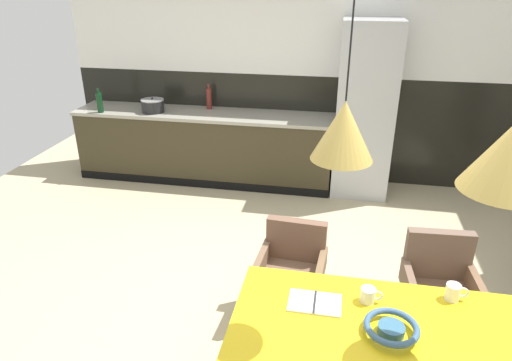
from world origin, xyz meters
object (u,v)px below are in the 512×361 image
mug_wide_latte (453,292)px  refrigerator_column (365,111)px  dining_table (392,337)px  bottle_spice_small (100,102)px  armchair_facing_counter (439,278)px  bottle_vinegar_dark (209,98)px  pendant_lamp_over_table_far (512,155)px  armchair_by_stool (293,260)px  cooking_pot (153,106)px  mug_short_terracotta (368,295)px  fruit_bowl (391,328)px  open_book (315,303)px  pendant_lamp_over_table_near (343,131)px

mug_wide_latte → refrigerator_column: bearing=98.4°
dining_table → bottle_spice_small: size_ratio=5.83×
armchair_facing_counter → bottle_vinegar_dark: bottle_vinegar_dark is taller
armchair_facing_counter → pendant_lamp_over_table_far: (-0.06, -0.87, 1.25)m
armchair_by_stool → cooking_pot: 3.10m
armchair_facing_counter → mug_short_terracotta: mug_short_terracotta is taller
dining_table → bottle_spice_small: bearing=137.0°
fruit_bowl → armchair_facing_counter: bearing=64.1°
open_book → mug_wide_latte: 0.80m
pendant_lamp_over_table_near → bottle_spice_small: bearing=134.0°
cooking_pot → open_book: bearing=-54.0°
armchair_by_stool → mug_wide_latte: 1.18m
armchair_by_stool → pendant_lamp_over_table_near: pendant_lamp_over_table_near is taller
refrigerator_column → cooking_pot: size_ratio=7.19×
fruit_bowl → pendant_lamp_over_table_near: pendant_lamp_over_table_near is taller
bottle_vinegar_dark → refrigerator_column: bearing=-5.4°
mug_short_terracotta → bottle_vinegar_dark: 3.77m
fruit_bowl → refrigerator_column: bearing=91.2°
armchair_by_stool → open_book: bearing=108.9°
refrigerator_column → fruit_bowl: bearing=-88.8°
cooking_pot → pendant_lamp_over_table_near: pendant_lamp_over_table_near is taller
fruit_bowl → dining_table: bearing=57.0°
pendant_lamp_over_table_far → mug_short_terracotta: bearing=152.3°
armchair_facing_counter → fruit_bowl: size_ratio=2.85×
armchair_by_stool → cooking_pot: cooking_pot is taller
fruit_bowl → cooking_pot: (-2.64, 3.23, 0.19)m
refrigerator_column → fruit_bowl: size_ratio=7.01×
refrigerator_column → open_book: 3.18m
refrigerator_column → armchair_by_stool: size_ratio=2.64×
armchair_by_stool → open_book: armchair_by_stool is taller
armchair_by_stool → fruit_bowl: bearing=127.2°
cooking_pot → mug_wide_latte: bearing=-43.7°
armchair_facing_counter → cooking_pot: (-3.06, 2.36, 0.45)m
armchair_facing_counter → bottle_vinegar_dark: size_ratio=2.61×
armchair_facing_counter → mug_short_terracotta: size_ratio=6.42×
armchair_facing_counter → bottle_spice_small: size_ratio=2.77×
bottle_spice_small → fruit_bowl: bearing=-43.4°
mug_short_terracotta → dining_table: bearing=-59.4°
mug_short_terracotta → mug_wide_latte: bearing=13.0°
open_book → pendant_lamp_over_table_far: bearing=-12.5°
pendant_lamp_over_table_near → dining_table: bearing=-2.1°
pendant_lamp_over_table_near → pendant_lamp_over_table_far: 0.69m
bottle_vinegar_dark → pendant_lamp_over_table_far: pendant_lamp_over_table_far is taller
refrigerator_column → pendant_lamp_over_table_near: 3.39m
dining_table → open_book: open_book is taller
fruit_bowl → bottle_spice_small: 4.50m
fruit_bowl → pendant_lamp_over_table_near: bearing=173.1°
mug_wide_latte → mug_short_terracotta: size_ratio=1.01×
mug_wide_latte → bottle_spice_small: bearing=143.1°
armchair_by_stool → bottle_vinegar_dark: bearing=-57.9°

